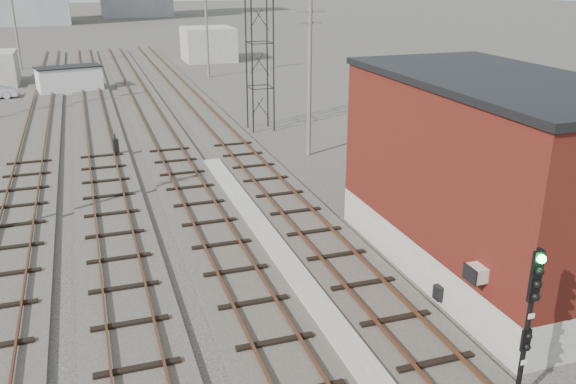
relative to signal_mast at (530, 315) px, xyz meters
name	(u,v)px	position (x,y,z in m)	size (l,w,h in m)	color
ground	(144,77)	(-3.70, 54.99, -2.69)	(320.00, 320.00, 0.00)	#282621
track_right	(208,119)	(-1.20, 33.99, -2.58)	(3.20, 90.00, 0.39)	#332D28
track_mid_right	(154,123)	(-5.20, 33.99, -2.58)	(3.20, 90.00, 0.39)	#332D28
track_mid_left	(97,127)	(-9.20, 33.99, -2.58)	(3.20, 90.00, 0.39)	#332D28
track_left	(37,131)	(-13.20, 33.99, -2.58)	(3.20, 90.00, 0.39)	#332D28
platform_curb	(289,268)	(-3.20, 8.99, -2.56)	(0.90, 28.00, 0.26)	gray
brick_building	(491,176)	(3.80, 6.98, 0.94)	(6.54, 12.20, 7.22)	gray
lattice_tower	(259,20)	(1.80, 29.99, 4.81)	(1.60, 1.60, 15.00)	black
utility_pole_left_c	(15,25)	(-16.20, 64.99, 2.11)	(1.80, 0.24, 9.00)	#595147
utility_pole_right_a	(310,76)	(2.80, 22.99, 2.11)	(1.80, 0.24, 9.00)	#595147
utility_pole_right_b	(207,30)	(2.80, 52.99, 2.11)	(1.80, 0.24, 9.00)	#595147
shed_right	(208,44)	(5.30, 64.99, -0.69)	(6.00, 6.00, 4.00)	gray
signal_mast	(530,315)	(0.00, 0.00, 0.00)	(0.40, 0.42, 4.48)	gray
switch_stand	(116,147)	(-8.33, 26.29, -2.06)	(0.36, 0.36, 1.33)	black
site_trailer	(69,79)	(-10.92, 48.66, -1.48)	(6.09, 3.61, 2.40)	silver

